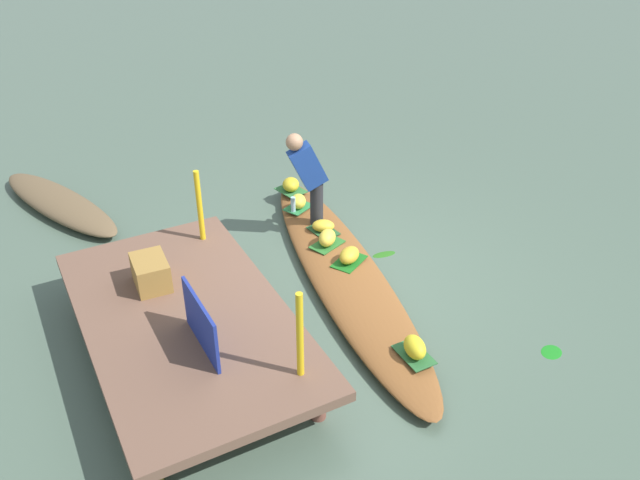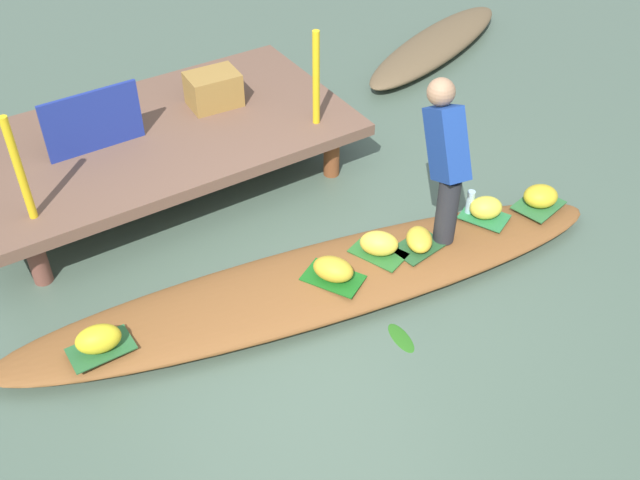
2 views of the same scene
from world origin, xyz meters
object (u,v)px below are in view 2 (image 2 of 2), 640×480
banana_bunch_5 (486,208)px  vendor_person (446,155)px  banana_bunch_0 (419,240)px  banana_bunch_4 (541,196)px  banana_bunch_3 (379,243)px  produce_crate (213,89)px  moored_boat (436,45)px  vendor_boat (318,283)px  water_bottle (470,202)px  market_banner (93,122)px  banana_bunch_2 (333,269)px  banana_bunch_1 (98,339)px

banana_bunch_5 → vendor_person: vendor_person is taller
banana_bunch_0 → banana_bunch_4: banana_bunch_4 is taller
banana_bunch_3 → produce_crate: bearing=97.1°
produce_crate → moored_boat: bearing=9.1°
moored_boat → produce_crate: bearing=168.5°
vendor_boat → vendor_person: vendor_person is taller
banana_bunch_5 → banana_bunch_4: bearing=-14.4°
banana_bunch_4 → banana_bunch_3: bearing=171.3°
banana_bunch_4 → water_bottle: 0.58m
banana_bunch_0 → market_banner: market_banner is taller
vendor_boat → moored_boat: (3.17, 2.53, 0.02)m
water_bottle → vendor_boat: bearing=178.3°
vendor_boat → market_banner: size_ratio=5.85×
banana_bunch_2 → banana_bunch_1: bearing=171.3°
banana_bunch_5 → banana_bunch_3: bearing=174.1°
banana_bunch_1 → banana_bunch_0: bearing=-7.4°
water_bottle → produce_crate: produce_crate is taller
vendor_boat → banana_bunch_0: 0.82m
banana_bunch_0 → vendor_person: bearing=18.3°
vendor_person → banana_bunch_4: bearing=-12.1°
banana_bunch_4 → banana_bunch_5: (-0.47, 0.12, 0.00)m
banana_bunch_1 → banana_bunch_4: (3.48, -0.42, -0.00)m
banana_bunch_2 → banana_bunch_4: (1.85, -0.17, 0.00)m
water_bottle → produce_crate: bearing=118.6°
vendor_person → produce_crate: size_ratio=2.75×
vendor_boat → market_banner: bearing=124.4°
moored_boat → banana_bunch_3: (-2.67, -2.59, 0.17)m
moored_boat → banana_bunch_3: size_ratio=8.89×
vendor_person → vendor_boat: bearing=175.7°
vendor_person → water_bottle: size_ratio=5.78×
banana_bunch_4 → produce_crate: (-1.68, 2.33, 0.36)m
banana_bunch_1 → produce_crate: 2.65m
banana_bunch_2 → banana_bunch_3: banana_bunch_3 is taller
banana_bunch_5 → water_bottle: (-0.07, 0.11, 0.01)m
banana_bunch_4 → produce_crate: 2.90m
banana_bunch_2 → vendor_boat: bearing=124.4°
moored_boat → water_bottle: bearing=-145.4°
banana_bunch_3 → produce_crate: size_ratio=0.64×
banana_bunch_1 → banana_bunch_2: banana_bunch_1 is taller
banana_bunch_1 → water_bottle: size_ratio=1.39×
vendor_boat → produce_crate: (0.24, 2.06, 0.55)m
moored_boat → banana_bunch_1: banana_bunch_1 is taller
moored_boat → banana_bunch_5: bearing=-143.3°
banana_bunch_0 → banana_bunch_2: 0.73m
moored_boat → water_bottle: 3.14m
banana_bunch_3 → banana_bunch_0: bearing=-19.7°
water_bottle → produce_crate: size_ratio=0.48×
banana_bunch_4 → water_bottle: water_bottle is taller
banana_bunch_5 → moored_boat: bearing=57.4°
banana_bunch_2 → water_bottle: (1.32, 0.06, 0.02)m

